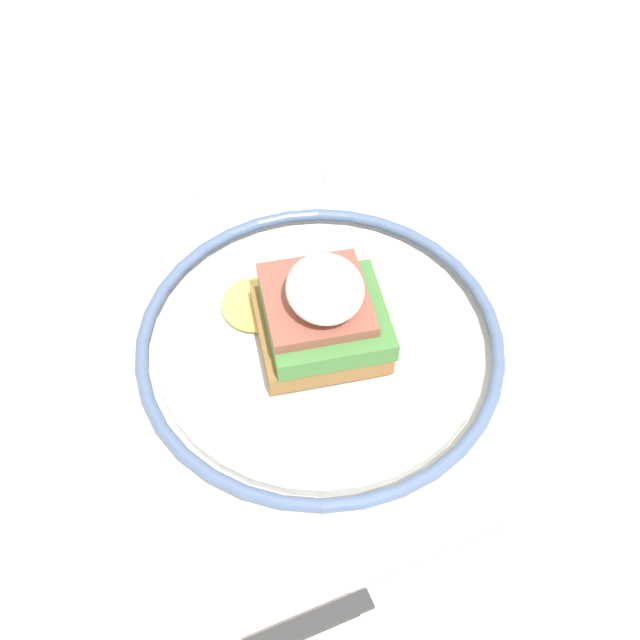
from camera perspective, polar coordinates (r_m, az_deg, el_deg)
The scene contains 5 objects.
dining_table at distance 0.73m, azimuth -1.28°, elevation -8.02°, with size 0.92×0.70×0.77m.
plate at distance 0.60m, azimuth 0.00°, elevation -1.60°, with size 0.27×0.27×0.02m.
sandwich at distance 0.57m, azimuth 0.08°, elevation 0.57°, with size 0.11×0.11×0.08m.
fork at distance 0.72m, azimuth -2.38°, elevation 9.83°, with size 0.02×0.16×0.00m.
knife at distance 0.51m, azimuth 3.12°, elevation -19.39°, with size 0.05×0.18×0.01m.
Camera 1 is at (0.36, -0.06, 1.26)m, focal length 45.00 mm.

